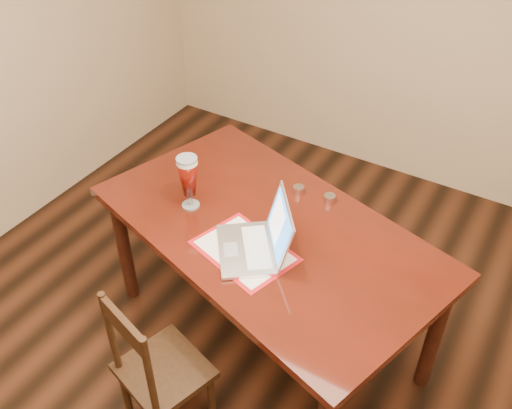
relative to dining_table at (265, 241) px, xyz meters
The scene contains 3 objects.
room_shell 1.20m from the dining_table, 64.96° to the right, with size 4.51×5.01×2.71m.
dining_table is the anchor object (origin of this frame).
dining_chair 0.80m from the dining_table, 101.22° to the right, with size 0.47×0.46×0.90m.
Camera 1 is at (0.79, -1.28, 2.65)m, focal length 40.00 mm.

